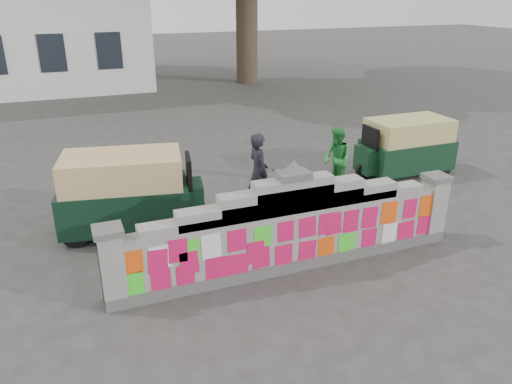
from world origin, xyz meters
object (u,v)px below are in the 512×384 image
at_px(rickshaw_left, 128,192).
at_px(rickshaw_right, 405,146).
at_px(cyclist_rider, 259,183).
at_px(pedestrian, 337,159).
at_px(cyclist_bike, 259,198).

relative_size(rickshaw_left, rickshaw_right, 1.13).
bearing_deg(rickshaw_left, cyclist_rider, -0.87).
xyz_separation_m(cyclist_rider, rickshaw_left, (-2.59, 0.53, 0.01)).
bearing_deg(pedestrian, rickshaw_left, -87.31).
bearing_deg(rickshaw_right, cyclist_bike, 15.33).
xyz_separation_m(cyclist_bike, pedestrian, (2.43, 0.95, 0.28)).
bearing_deg(rickshaw_left, pedestrian, 15.46).
distance_m(pedestrian, rickshaw_left, 5.03).
bearing_deg(cyclist_bike, rickshaw_left, 74.60).
relative_size(cyclist_rider, pedestrian, 1.08).
distance_m(cyclist_bike, cyclist_rider, 0.34).
bearing_deg(cyclist_rider, cyclist_bike, -93.79).
bearing_deg(pedestrian, rickshaw_right, 96.18).
height_order(pedestrian, rickshaw_left, rickshaw_left).
bearing_deg(cyclist_rider, pedestrian, -72.48).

